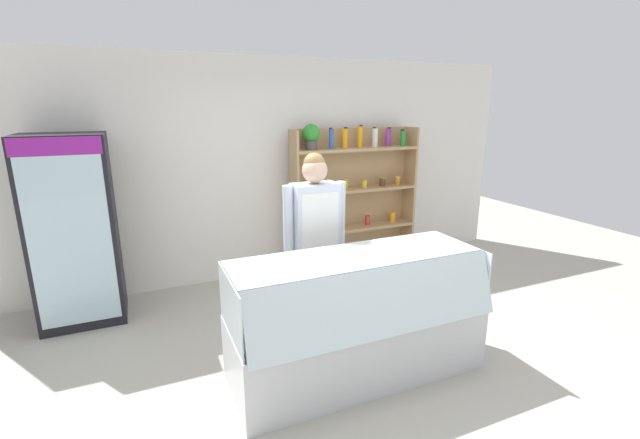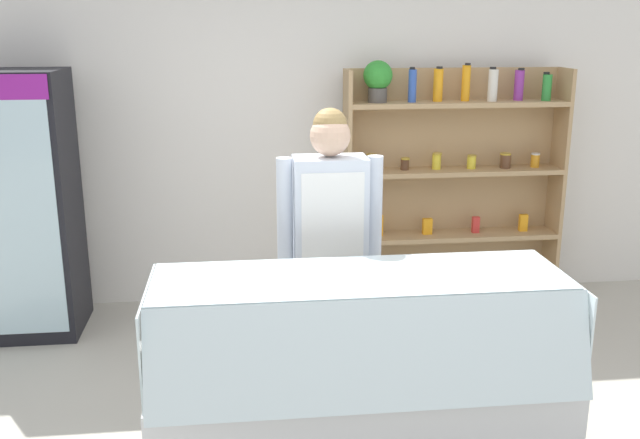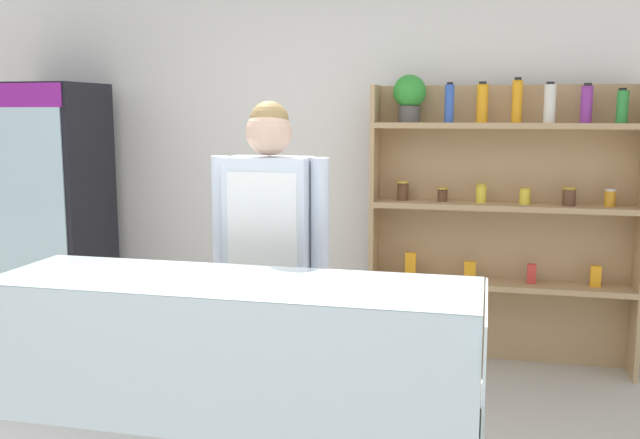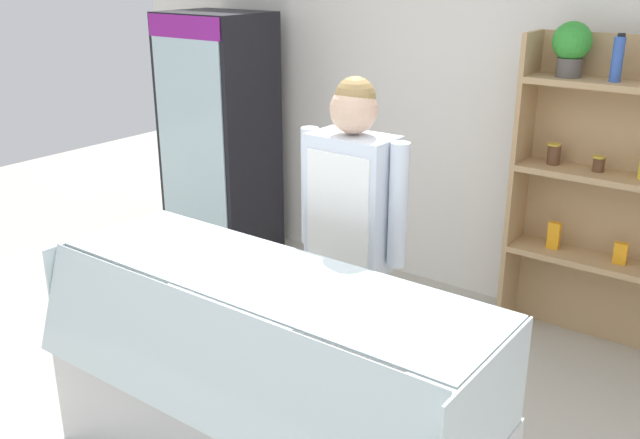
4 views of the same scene
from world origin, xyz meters
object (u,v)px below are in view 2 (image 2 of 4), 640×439
at_px(drinks_fridge, 18,206).
at_px(shop_clerk, 330,231).
at_px(deli_display_case, 359,410).
at_px(shelving_unit, 447,171).

bearing_deg(drinks_fridge, shop_clerk, -30.17).
bearing_deg(deli_display_case, shelving_unit, 63.92).
relative_size(drinks_fridge, shop_clerk, 1.08).
xyz_separation_m(shelving_unit, shop_clerk, (-1.11, -1.43, -0.04)).
distance_m(deli_display_case, shop_clerk, 1.03).
height_order(drinks_fridge, deli_display_case, drinks_fridge).
height_order(shelving_unit, deli_display_case, shelving_unit).
distance_m(drinks_fridge, shelving_unit, 3.18).
bearing_deg(shop_clerk, deli_display_case, -85.89).
distance_m(shelving_unit, shop_clerk, 1.81).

